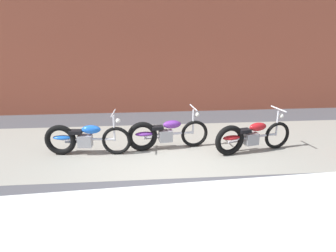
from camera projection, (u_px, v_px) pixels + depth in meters
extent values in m
plane|color=#47474C|center=(169.00, 179.00, 6.25)|extent=(80.00, 80.00, 0.00)
cube|color=gray|center=(162.00, 146.00, 7.90)|extent=(36.00, 3.50, 0.01)
cube|color=brown|center=(155.00, 32.00, 10.34)|extent=(36.00, 0.50, 5.30)
torus|color=black|center=(117.00, 141.00, 7.31)|extent=(0.68, 0.13, 0.68)
torus|color=black|center=(60.00, 140.00, 7.29)|extent=(0.74, 0.19, 0.73)
cylinder|color=silver|center=(88.00, 139.00, 7.30)|extent=(1.24, 0.15, 0.06)
cube|color=#99999E|center=(85.00, 141.00, 7.31)|extent=(0.34, 0.24, 0.28)
ellipsoid|color=blue|center=(91.00, 129.00, 7.22)|extent=(0.45, 0.22, 0.20)
ellipsoid|color=blue|center=(62.00, 138.00, 7.27)|extent=(0.45, 0.21, 0.10)
cube|color=black|center=(76.00, 132.00, 7.24)|extent=(0.29, 0.22, 0.08)
cylinder|color=silver|center=(114.00, 128.00, 7.22)|extent=(0.05, 0.05, 0.62)
cylinder|color=silver|center=(113.00, 113.00, 7.10)|extent=(0.08, 0.58, 0.03)
sphere|color=white|center=(118.00, 121.00, 7.16)|extent=(0.11, 0.11, 0.11)
cylinder|color=silver|center=(77.00, 142.00, 7.47)|extent=(0.55, 0.10, 0.06)
torus|color=black|center=(194.00, 134.00, 7.78)|extent=(0.68, 0.16, 0.68)
torus|color=black|center=(142.00, 136.00, 7.52)|extent=(0.74, 0.22, 0.73)
cylinder|color=silver|center=(169.00, 134.00, 7.64)|extent=(1.23, 0.21, 0.06)
cube|color=#99999E|center=(166.00, 136.00, 7.64)|extent=(0.34, 0.26, 0.28)
ellipsoid|color=#6B2D93|center=(172.00, 124.00, 7.58)|extent=(0.46, 0.24, 0.20)
ellipsoid|color=#6B2D93|center=(144.00, 134.00, 7.51)|extent=(0.46, 0.23, 0.10)
cube|color=black|center=(157.00, 128.00, 7.53)|extent=(0.30, 0.23, 0.08)
cylinder|color=silver|center=(193.00, 122.00, 7.67)|extent=(0.05, 0.05, 0.62)
cylinder|color=silver|center=(194.00, 108.00, 7.56)|extent=(0.10, 0.58, 0.03)
sphere|color=white|center=(197.00, 115.00, 7.64)|extent=(0.11, 0.11, 0.11)
cylinder|color=silver|center=(155.00, 137.00, 7.75)|extent=(0.55, 0.13, 0.06)
torus|color=black|center=(277.00, 135.00, 7.66)|extent=(0.68, 0.23, 0.68)
torus|color=black|center=(230.00, 140.00, 7.27)|extent=(0.74, 0.29, 0.73)
cylinder|color=silver|center=(254.00, 137.00, 7.46)|extent=(1.22, 0.33, 0.06)
cube|color=#99999E|center=(251.00, 139.00, 7.45)|extent=(0.36, 0.29, 0.28)
ellipsoid|color=red|center=(258.00, 127.00, 7.40)|extent=(0.47, 0.28, 0.20)
ellipsoid|color=red|center=(232.00, 138.00, 7.27)|extent=(0.47, 0.28, 0.10)
cube|color=black|center=(244.00, 131.00, 7.32)|extent=(0.32, 0.26, 0.08)
cylinder|color=silver|center=(277.00, 123.00, 7.55)|extent=(0.05, 0.05, 0.62)
cylinder|color=silver|center=(279.00, 109.00, 7.44)|extent=(0.16, 0.57, 0.03)
sphere|color=white|center=(281.00, 116.00, 7.52)|extent=(0.11, 0.11, 0.11)
cylinder|color=silver|center=(239.00, 141.00, 7.54)|extent=(0.55, 0.18, 0.06)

